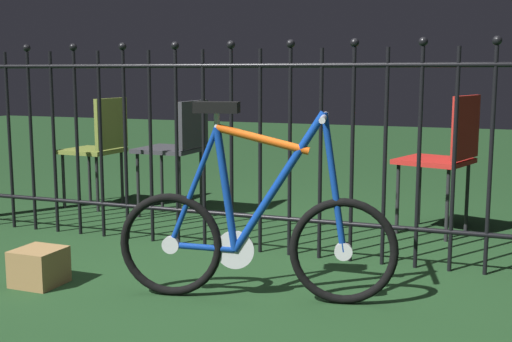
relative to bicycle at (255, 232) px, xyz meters
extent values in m
plane|color=#19381B|center=(-0.23, 0.12, -0.32)|extent=(20.00, 20.00, 0.00)
cylinder|color=black|center=(-2.03, 0.77, 0.26)|extent=(0.02, 0.02, 1.17)
cylinder|color=black|center=(-1.85, 0.77, 0.26)|extent=(0.02, 0.02, 1.17)
sphere|color=black|center=(-1.85, 0.77, 0.87)|extent=(0.05, 0.05, 0.05)
cylinder|color=black|center=(-1.68, 0.77, 0.26)|extent=(0.02, 0.02, 1.17)
cylinder|color=black|center=(-1.50, 0.77, 0.26)|extent=(0.02, 0.02, 1.17)
sphere|color=black|center=(-1.50, 0.77, 0.87)|extent=(0.05, 0.05, 0.05)
cylinder|color=black|center=(-1.32, 0.77, 0.26)|extent=(0.02, 0.02, 1.17)
cylinder|color=black|center=(-1.14, 0.77, 0.26)|extent=(0.02, 0.02, 1.17)
sphere|color=black|center=(-1.14, 0.77, 0.87)|extent=(0.05, 0.05, 0.05)
cylinder|color=black|center=(-0.97, 0.77, 0.26)|extent=(0.02, 0.02, 1.17)
cylinder|color=black|center=(-0.79, 0.77, 0.26)|extent=(0.02, 0.02, 1.17)
sphere|color=black|center=(-0.79, 0.77, 0.87)|extent=(0.05, 0.05, 0.05)
cylinder|color=black|center=(-0.61, 0.77, 0.26)|extent=(0.02, 0.02, 1.17)
cylinder|color=black|center=(-0.43, 0.77, 0.26)|extent=(0.02, 0.02, 1.17)
sphere|color=black|center=(-0.43, 0.77, 0.87)|extent=(0.05, 0.05, 0.05)
cylinder|color=black|center=(-0.26, 0.77, 0.26)|extent=(0.02, 0.02, 1.17)
cylinder|color=black|center=(-0.08, 0.77, 0.26)|extent=(0.02, 0.02, 1.17)
sphere|color=black|center=(-0.08, 0.77, 0.87)|extent=(0.05, 0.05, 0.05)
cylinder|color=black|center=(0.10, 0.77, 0.26)|extent=(0.02, 0.02, 1.17)
cylinder|color=black|center=(0.28, 0.77, 0.26)|extent=(0.02, 0.02, 1.17)
sphere|color=black|center=(0.28, 0.77, 0.87)|extent=(0.05, 0.05, 0.05)
cylinder|color=black|center=(0.45, 0.77, 0.26)|extent=(0.02, 0.02, 1.17)
cylinder|color=black|center=(0.63, 0.77, 0.26)|extent=(0.02, 0.02, 1.17)
sphere|color=black|center=(0.63, 0.77, 0.87)|extent=(0.05, 0.05, 0.05)
cylinder|color=black|center=(0.81, 0.77, 0.26)|extent=(0.02, 0.02, 1.17)
cylinder|color=black|center=(0.99, 0.77, 0.26)|extent=(0.02, 0.02, 1.17)
sphere|color=black|center=(0.99, 0.77, 0.87)|extent=(0.05, 0.05, 0.05)
cylinder|color=black|center=(-0.23, 0.77, -0.11)|extent=(4.67, 0.03, 0.03)
cylinder|color=black|center=(-0.23, 0.77, 0.76)|extent=(4.67, 0.03, 0.03)
torus|color=black|center=(-0.39, -0.08, -0.08)|extent=(0.49, 0.14, 0.49)
cylinder|color=silver|center=(-0.39, -0.08, -0.08)|extent=(0.09, 0.05, 0.08)
torus|color=black|center=(0.39, 0.08, -0.08)|extent=(0.49, 0.14, 0.49)
cylinder|color=silver|center=(0.39, 0.08, -0.08)|extent=(0.09, 0.05, 0.08)
cylinder|color=navy|center=(0.10, 0.02, 0.23)|extent=(0.43, 0.13, 0.65)
cylinder|color=#EA5914|center=(0.03, 0.01, 0.42)|extent=(0.42, 0.12, 0.13)
cylinder|color=navy|center=(-0.13, -0.03, 0.19)|extent=(0.12, 0.06, 0.57)
cylinder|color=navy|center=(-0.24, -0.05, -0.08)|extent=(0.30, 0.09, 0.04)
cylinder|color=navy|center=(-0.28, -0.06, 0.20)|extent=(0.25, 0.08, 0.56)
cylinder|color=navy|center=(0.35, 0.07, 0.23)|extent=(0.13, 0.06, 0.62)
cylinder|color=silver|center=(0.30, 0.06, 0.53)|extent=(0.03, 0.03, 0.02)
cylinder|color=silver|center=(0.30, 0.06, 0.52)|extent=(0.11, 0.40, 0.03)
cylinder|color=silver|center=(-0.17, -0.04, 0.51)|extent=(0.03, 0.03, 0.07)
cube|color=black|center=(-0.17, -0.04, 0.56)|extent=(0.21, 0.13, 0.05)
cylinder|color=silver|center=(-0.09, -0.02, -0.09)|extent=(0.18, 0.05, 0.18)
cylinder|color=black|center=(-1.40, 1.34, -0.09)|extent=(0.02, 0.02, 0.47)
cylinder|color=black|center=(-1.39, 1.67, -0.09)|extent=(0.02, 0.02, 0.47)
cylinder|color=black|center=(-1.06, 1.33, -0.09)|extent=(0.02, 0.02, 0.47)
cylinder|color=black|center=(-1.05, 1.66, -0.09)|extent=(0.02, 0.02, 0.47)
cube|color=#2D2D33|center=(-1.23, 1.50, 0.16)|extent=(0.43, 0.43, 0.03)
cube|color=#2D2D33|center=(-1.03, 1.49, 0.35)|extent=(0.04, 0.40, 0.33)
cylinder|color=black|center=(0.42, 1.50, -0.09)|extent=(0.02, 0.02, 0.46)
cylinder|color=black|center=(0.52, 1.82, -0.09)|extent=(0.02, 0.02, 0.46)
cylinder|color=black|center=(0.74, 1.40, -0.09)|extent=(0.02, 0.02, 0.46)
cylinder|color=black|center=(0.84, 1.72, -0.09)|extent=(0.02, 0.02, 0.46)
cube|color=#A51E19|center=(0.63, 1.61, 0.15)|extent=(0.52, 0.52, 0.03)
cube|color=#A51E19|center=(0.82, 1.55, 0.38)|extent=(0.15, 0.39, 0.40)
cylinder|color=black|center=(-2.10, 1.41, -0.11)|extent=(0.02, 0.02, 0.42)
cylinder|color=black|center=(-2.08, 1.73, -0.11)|extent=(0.02, 0.02, 0.42)
cylinder|color=black|center=(-1.78, 1.40, -0.11)|extent=(0.02, 0.02, 0.42)
cylinder|color=black|center=(-1.77, 1.71, -0.11)|extent=(0.02, 0.02, 0.42)
cube|color=olive|center=(-1.93, 1.56, 0.12)|extent=(0.42, 0.42, 0.03)
cube|color=olive|center=(-1.75, 1.55, 0.33)|extent=(0.05, 0.38, 0.38)
cube|color=olive|center=(-1.07, -0.17, -0.23)|extent=(0.22, 0.22, 0.18)
camera|label=1|loc=(1.02, -2.73, 0.72)|focal=46.11mm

